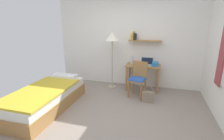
# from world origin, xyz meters

# --- Properties ---
(ground_plane) EXTENTS (5.28, 5.28, 0.00)m
(ground_plane) POSITION_xyz_m (0.00, 0.00, 0.00)
(ground_plane) COLOR gray
(wall_back) EXTENTS (4.40, 0.27, 2.60)m
(wall_back) POSITION_xyz_m (0.00, 2.02, 1.30)
(wall_back) COLOR white
(wall_back) RESTS_ON ground_plane
(bed) EXTENTS (0.93, 2.05, 0.54)m
(bed) POSITION_xyz_m (-1.49, 0.01, 0.24)
(bed) COLOR #9E703D
(bed) RESTS_ON ground_plane
(desk) EXTENTS (0.93, 0.53, 0.71)m
(desk) POSITION_xyz_m (0.43, 1.70, 0.57)
(desk) COLOR #9E703D
(desk) RESTS_ON ground_plane
(desk_chair) EXTENTS (0.47, 0.47, 0.90)m
(desk_chair) POSITION_xyz_m (0.36, 1.21, 0.50)
(desk_chair) COLOR #9E703D
(desk_chair) RESTS_ON ground_plane
(standing_lamp) EXTENTS (0.39, 0.39, 1.58)m
(standing_lamp) POSITION_xyz_m (-0.44, 1.62, 1.39)
(standing_lamp) COLOR #B2A893
(standing_lamp) RESTS_ON ground_plane
(laptop) EXTENTS (0.35, 0.22, 0.21)m
(laptop) POSITION_xyz_m (0.53, 1.73, 0.77)
(laptop) COLOR #B7BABF
(laptop) RESTS_ON desk
(water_bottle) EXTENTS (0.07, 0.07, 0.24)m
(water_bottle) POSITION_xyz_m (0.11, 1.76, 0.83)
(water_bottle) COLOR silver
(water_bottle) RESTS_ON desk
(book_stack) EXTENTS (0.19, 0.25, 0.11)m
(book_stack) POSITION_xyz_m (0.75, 1.70, 0.76)
(book_stack) COLOR #3384C6
(book_stack) RESTS_ON desk
(handbag) EXTENTS (0.28, 0.13, 0.41)m
(handbag) POSITION_xyz_m (0.65, 0.92, 0.14)
(handbag) COLOR gray
(handbag) RESTS_ON ground_plane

